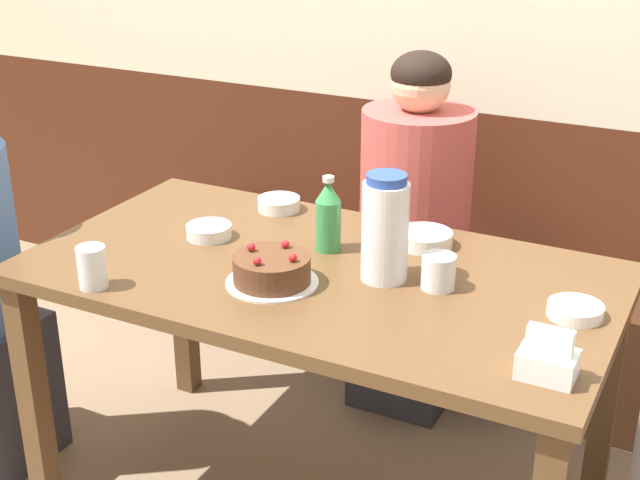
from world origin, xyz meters
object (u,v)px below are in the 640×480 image
(bench_seat, at_px, (429,312))
(water_pitcher, at_px, (385,229))
(glass_water_tall, at_px, (438,272))
(person_teal_shirt, at_px, (413,242))
(napkin_holder, at_px, (548,360))
(bowl_rice_small, at_px, (209,231))
(glass_tumbler_short, at_px, (92,267))
(birthday_cake, at_px, (272,270))
(soju_bottle, at_px, (328,216))
(bowl_soup_white, at_px, (425,239))
(bowl_sauce_shallow, at_px, (279,204))
(bowl_side_dish, at_px, (575,310))

(bench_seat, xyz_separation_m, water_pitcher, (0.16, -0.81, 0.64))
(glass_water_tall, distance_m, person_teal_shirt, 0.72)
(glass_water_tall, bearing_deg, water_pitcher, -175.98)
(napkin_holder, distance_m, bowl_rice_small, 1.00)
(person_teal_shirt, bearing_deg, glass_tumbler_short, -23.08)
(bench_seat, xyz_separation_m, napkin_holder, (0.62, -1.08, 0.55))
(birthday_cake, height_order, glass_tumbler_short, glass_tumbler_short)
(bench_seat, height_order, bowl_rice_small, bowl_rice_small)
(birthday_cake, distance_m, person_teal_shirt, 0.81)
(water_pitcher, relative_size, napkin_holder, 2.36)
(soju_bottle, bearing_deg, bowl_rice_small, -167.49)
(bowl_soup_white, relative_size, bowl_rice_small, 1.19)
(bowl_sauce_shallow, bearing_deg, bowl_side_dish, -16.81)
(napkin_holder, xyz_separation_m, bowl_rice_small, (-0.96, 0.29, -0.02))
(bowl_rice_small, bearing_deg, bowl_sauce_shallow, 75.68)
(napkin_holder, bearing_deg, soju_bottle, 151.05)
(bowl_side_dish, bearing_deg, water_pitcher, -178.54)
(bench_seat, height_order, glass_tumbler_short, glass_tumbler_short)
(bowl_rice_small, distance_m, person_teal_shirt, 0.73)
(birthday_cake, distance_m, bowl_side_dish, 0.69)
(birthday_cake, xyz_separation_m, soju_bottle, (0.03, 0.24, 0.06))
(bowl_sauce_shallow, bearing_deg, glass_water_tall, -25.22)
(bowl_side_dish, bearing_deg, bench_seat, 127.27)
(bench_seat, relative_size, person_teal_shirt, 1.63)
(glass_tumbler_short, bearing_deg, birthday_cake, 29.40)
(water_pitcher, xyz_separation_m, bowl_side_dish, (0.45, 0.01, -0.11))
(bowl_soup_white, xyz_separation_m, person_teal_shirt, (-0.18, 0.40, -0.20))
(soju_bottle, xyz_separation_m, bowl_side_dish, (0.64, -0.08, -0.08))
(bowl_soup_white, bearing_deg, glass_water_tall, -62.30)
(glass_tumbler_short, distance_m, person_teal_shirt, 1.09)
(napkin_holder, bearing_deg, bowl_sauce_shallow, 148.66)
(bowl_rice_small, xyz_separation_m, bowl_side_dish, (0.96, -0.01, -0.00))
(bench_seat, relative_size, birthday_cake, 8.47)
(bowl_sauce_shallow, bearing_deg, glass_tumbler_short, -102.52)
(water_pitcher, height_order, glass_tumbler_short, water_pitcher)
(napkin_holder, bearing_deg, bowl_side_dish, 91.08)
(bowl_soup_white, relative_size, bowl_sauce_shallow, 1.18)
(birthday_cake, height_order, water_pitcher, water_pitcher)
(glass_water_tall, xyz_separation_m, person_teal_shirt, (-0.30, 0.62, -0.22))
(napkin_holder, xyz_separation_m, bowl_sauce_shallow, (-0.90, 0.55, -0.02))
(bowl_side_dish, relative_size, bowl_sauce_shallow, 1.01)
(person_teal_shirt, bearing_deg, glass_water_tall, 25.63)
(napkin_holder, height_order, glass_tumbler_short, napkin_holder)
(soju_bottle, bearing_deg, napkin_holder, -28.95)
(bench_seat, relative_size, water_pitcher, 7.12)
(bowl_soup_white, relative_size, glass_tumbler_short, 1.40)
(glass_water_tall, height_order, person_teal_shirt, person_teal_shirt)
(water_pitcher, height_order, napkin_holder, water_pitcher)
(soju_bottle, bearing_deg, bowl_side_dish, -7.21)
(bench_seat, xyz_separation_m, bowl_rice_small, (-0.35, -0.79, 0.53))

